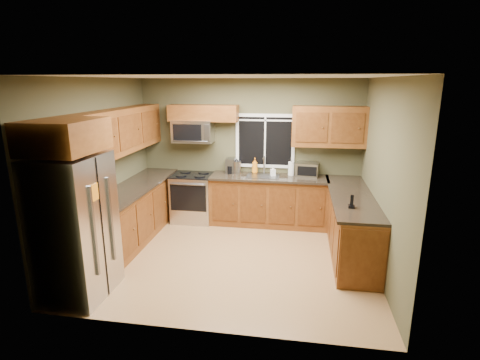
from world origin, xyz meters
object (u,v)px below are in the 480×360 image
(toaster_oven, at_px, (307,169))
(cordless_phone, at_px, (352,204))
(coffee_maker, at_px, (231,166))
(soap_bottle_a, at_px, (255,166))
(microwave, at_px, (193,131))
(refrigerator, at_px, (75,227))
(kettle, at_px, (237,167))
(range, at_px, (193,197))
(soap_bottle_b, at_px, (273,171))
(paper_towel_roll, at_px, (291,169))
(soap_bottle_c, at_px, (235,169))

(toaster_oven, xyz_separation_m, cordless_phone, (0.59, -1.74, -0.07))
(coffee_maker, relative_size, cordless_phone, 1.50)
(cordless_phone, bearing_deg, soap_bottle_a, 130.82)
(microwave, distance_m, toaster_oven, 2.25)
(refrigerator, height_order, microwave, microwave)
(soap_bottle_a, bearing_deg, kettle, -165.28)
(range, height_order, microwave, microwave)
(coffee_maker, distance_m, soap_bottle_b, 0.83)
(kettle, bearing_deg, range, -170.33)
(coffee_maker, bearing_deg, cordless_phone, -40.88)
(coffee_maker, height_order, kettle, kettle)
(refrigerator, relative_size, range, 1.92)
(coffee_maker, bearing_deg, soap_bottle_a, 7.50)
(paper_towel_roll, relative_size, soap_bottle_c, 1.76)
(refrigerator, height_order, coffee_maker, refrigerator)
(toaster_oven, distance_m, paper_towel_roll, 0.29)
(coffee_maker, relative_size, paper_towel_roll, 1.01)
(refrigerator, relative_size, toaster_oven, 4.09)
(range, height_order, paper_towel_roll, paper_towel_roll)
(range, distance_m, microwave, 1.27)
(microwave, bearing_deg, soap_bottle_c, 4.25)
(toaster_oven, bearing_deg, soap_bottle_b, -172.76)
(range, relative_size, cordless_phone, 4.99)
(kettle, height_order, soap_bottle_a, soap_bottle_a)
(soap_bottle_c, bearing_deg, range, -166.26)
(coffee_maker, bearing_deg, range, -166.54)
(kettle, xyz_separation_m, cordless_phone, (1.91, -1.73, -0.08))
(paper_towel_roll, bearing_deg, cordless_phone, -63.43)
(refrigerator, bearing_deg, coffee_maker, 64.55)
(toaster_oven, distance_m, kettle, 1.32)
(soap_bottle_b, relative_size, cordless_phone, 1.00)
(range, relative_size, soap_bottle_b, 5.00)
(soap_bottle_a, relative_size, cordless_phone, 1.57)
(range, bearing_deg, microwave, 90.02)
(refrigerator, bearing_deg, cordless_phone, 19.00)
(soap_bottle_c, bearing_deg, refrigerator, -116.66)
(range, xyz_separation_m, kettle, (0.83, 0.14, 0.61))
(soap_bottle_c, relative_size, cordless_phone, 0.85)
(range, xyz_separation_m, coffee_maker, (0.71, 0.17, 0.60))
(range, bearing_deg, coffee_maker, 13.46)
(soap_bottle_a, bearing_deg, refrigerator, -121.79)
(coffee_maker, bearing_deg, paper_towel_roll, 0.24)
(microwave, xyz_separation_m, soap_bottle_b, (1.53, -0.07, -0.70))
(soap_bottle_c, distance_m, cordless_phone, 2.64)
(range, bearing_deg, kettle, 9.67)
(soap_bottle_a, height_order, soap_bottle_c, soap_bottle_a)
(coffee_maker, bearing_deg, toaster_oven, -0.92)
(soap_bottle_a, distance_m, soap_bottle_b, 0.40)
(soap_bottle_b, xyz_separation_m, cordless_phone, (1.21, -1.66, -0.04))
(refrigerator, relative_size, soap_bottle_c, 11.32)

